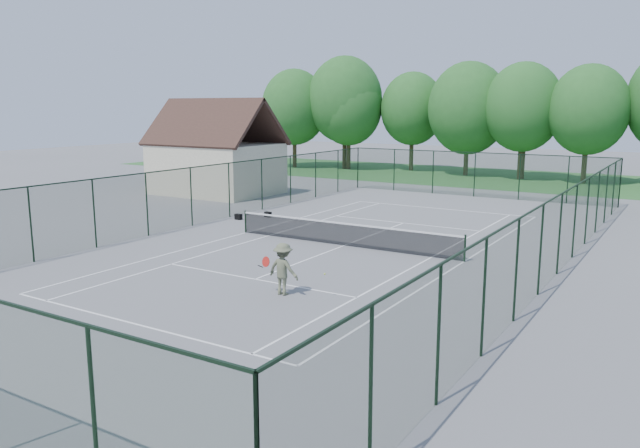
{
  "coord_description": "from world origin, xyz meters",
  "views": [
    {
      "loc": [
        13.24,
        -23.42,
        6.06
      ],
      "look_at": [
        0.0,
        -2.0,
        1.3
      ],
      "focal_mm": 35.0,
      "sensor_mm": 36.0,
      "label": 1
    }
  ],
  "objects": [
    {
      "name": "tree_line_far",
      "position": [
        0.0,
        30.0,
        5.99
      ],
      "size": [
        39.4,
        6.4,
        9.7
      ],
      "color": "#473521",
      "rests_on": "ground"
    },
    {
      "name": "grass_far",
      "position": [
        0.0,
        30.0,
        0.01
      ],
      "size": [
        80.0,
        16.0,
        0.01
      ],
      "primitive_type": "cube",
      "color": "#326D30",
      "rests_on": "ground"
    },
    {
      "name": "court_lines",
      "position": [
        0.0,
        0.0,
        0.0
      ],
      "size": [
        11.05,
        23.85,
        0.01
      ],
      "color": "white",
      "rests_on": "ground"
    },
    {
      "name": "utility_building",
      "position": [
        -16.0,
        10.0,
        3.12
      ],
      "size": [
        8.6,
        6.27,
        6.63
      ],
      "color": "beige",
      "rests_on": "ground"
    },
    {
      "name": "sports_bag_b",
      "position": [
        -7.18,
        4.11,
        0.15
      ],
      "size": [
        0.4,
        0.27,
        0.3
      ],
      "primitive_type": "cube",
      "rotation": [
        0.0,
        0.0,
        -0.1
      ],
      "color": "black",
      "rests_on": "ground"
    },
    {
      "name": "tennis_net",
      "position": [
        0.0,
        0.0,
        0.58
      ],
      "size": [
        11.08,
        0.08,
        1.1
      ],
      "color": "black",
      "rests_on": "ground"
    },
    {
      "name": "fence_enclosure",
      "position": [
        0.0,
        0.0,
        1.56
      ],
      "size": [
        18.05,
        36.05,
        3.02
      ],
      "color": "#16331C",
      "rests_on": "ground"
    },
    {
      "name": "sports_bag_a",
      "position": [
        -8.08,
        2.62,
        0.16
      ],
      "size": [
        0.4,
        0.26,
        0.31
      ],
      "primitive_type": "cube",
      "rotation": [
        0.0,
        0.0,
        -0.06
      ],
      "color": "black",
      "rests_on": "ground"
    },
    {
      "name": "tennis_player",
      "position": [
        1.9,
        -7.35,
        0.86
      ],
      "size": [
        2.23,
        0.79,
        1.72
      ],
      "color": "#61674B",
      "rests_on": "ground"
    },
    {
      "name": "ground",
      "position": [
        0.0,
        0.0,
        0.0
      ],
      "size": [
        140.0,
        140.0,
        0.0
      ],
      "primitive_type": "plane",
      "color": "slate",
      "rests_on": "ground"
    }
  ]
}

